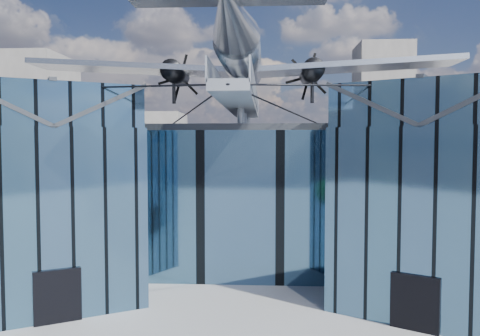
{
  "coord_description": "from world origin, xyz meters",
  "views": [
    {
      "loc": [
        1.56,
        -26.2,
        8.68
      ],
      "look_at": [
        0.0,
        2.0,
        7.2
      ],
      "focal_mm": 35.0,
      "sensor_mm": 36.0,
      "label": 1
    }
  ],
  "objects": [
    {
      "name": "ground_plane",
      "position": [
        0.0,
        0.0,
        0.0
      ],
      "size": [
        120.0,
        120.0,
        0.0
      ],
      "primitive_type": "plane",
      "color": "gray"
    },
    {
      "name": "museum",
      "position": [
        0.0,
        5.82,
        5.54
      ],
      "size": [
        32.88,
        24.5,
        17.6
      ],
      "color": "#426787",
      "rests_on": "ground"
    },
    {
      "name": "bg_towers",
      "position": [
        1.45,
        50.49,
        10.01
      ],
      "size": [
        77.0,
        24.5,
        26.0
      ],
      "color": "gray",
      "rests_on": "ground"
    }
  ]
}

